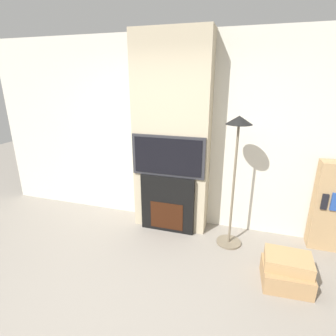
{
  "coord_description": "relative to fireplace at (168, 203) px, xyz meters",
  "views": [
    {
      "loc": [
        0.98,
        -1.57,
        2.1
      ],
      "look_at": [
        0.0,
        1.67,
        0.95
      ],
      "focal_mm": 28.0,
      "sensor_mm": 36.0,
      "label": 1
    }
  ],
  "objects": [
    {
      "name": "box_stack",
      "position": [
        1.53,
        -0.68,
        -0.26
      ],
      "size": [
        0.51,
        0.44,
        0.34
      ],
      "color": "tan",
      "rests_on": "ground_plane"
    },
    {
      "name": "ground_plane",
      "position": [
        0.0,
        -1.67,
        -0.42
      ],
      "size": [
        14.0,
        14.0,
        0.0
      ],
      "primitive_type": "plane",
      "color": "gray"
    },
    {
      "name": "fireplace",
      "position": [
        0.0,
        0.0,
        0.0
      ],
      "size": [
        0.77,
        0.15,
        0.84
      ],
      "color": "black",
      "rests_on": "ground_plane"
    },
    {
      "name": "bookshelf",
      "position": [
        2.12,
        0.19,
        0.17
      ],
      "size": [
        0.49,
        0.25,
        1.17
      ],
      "color": "tan",
      "rests_on": "ground_plane"
    },
    {
      "name": "television",
      "position": [
        0.0,
        -0.0,
        0.7
      ],
      "size": [
        1.01,
        0.07,
        0.56
      ],
      "color": "#2D2D33",
      "rests_on": "fireplace"
    },
    {
      "name": "chimney_breast",
      "position": [
        0.0,
        0.17,
        0.93
      ],
      "size": [
        1.04,
        0.33,
        2.7
      ],
      "color": "#BCAD8E",
      "rests_on": "ground_plane"
    },
    {
      "name": "wall_back",
      "position": [
        0.0,
        0.36,
        0.93
      ],
      "size": [
        6.0,
        0.06,
        2.7
      ],
      "color": "silver",
      "rests_on": "ground_plane"
    },
    {
      "name": "floor_lamp",
      "position": [
        0.89,
        -0.1,
        0.84
      ],
      "size": [
        0.32,
        0.32,
        1.7
      ],
      "color": "#726651",
      "rests_on": "ground_plane"
    }
  ]
}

